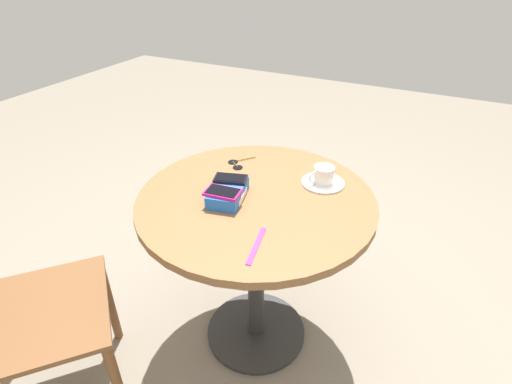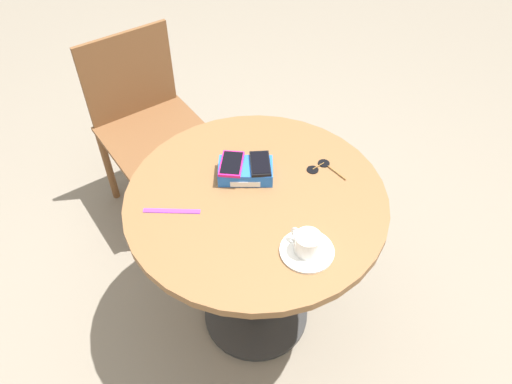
% 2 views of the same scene
% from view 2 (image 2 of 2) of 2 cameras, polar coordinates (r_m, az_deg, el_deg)
% --- Properties ---
extents(ground_plane, '(8.00, 8.00, 0.00)m').
position_cam_2_polar(ground_plane, '(2.22, 0.00, -13.70)').
color(ground_plane, gray).
extents(round_table, '(0.87, 0.87, 0.74)m').
position_cam_2_polar(round_table, '(1.74, 0.00, -3.87)').
color(round_table, '#2D2D2D').
rests_on(round_table, ground_plane).
extents(phone_box, '(0.20, 0.15, 0.05)m').
position_cam_2_polar(phone_box, '(1.68, -1.20, 2.41)').
color(phone_box, blue).
rests_on(phone_box, round_table).
extents(phone_magenta, '(0.09, 0.13, 0.01)m').
position_cam_2_polar(phone_magenta, '(1.66, -2.81, 3.24)').
color(phone_magenta, '#D11975').
rests_on(phone_magenta, phone_box).
extents(phone_black, '(0.10, 0.13, 0.01)m').
position_cam_2_polar(phone_black, '(1.66, 0.49, 3.27)').
color(phone_black, black).
rests_on(phone_black, phone_box).
extents(saucer, '(0.16, 0.16, 0.01)m').
position_cam_2_polar(saucer, '(1.49, 5.83, -6.71)').
color(saucer, white).
rests_on(saucer, round_table).
extents(coffee_cup, '(0.10, 0.08, 0.06)m').
position_cam_2_polar(coffee_cup, '(1.46, 5.87, -5.78)').
color(coffee_cup, white).
rests_on(coffee_cup, saucer).
extents(lanyard_strap, '(0.18, 0.05, 0.00)m').
position_cam_2_polar(lanyard_strap, '(1.61, -9.61, -2.16)').
color(lanyard_strap, purple).
rests_on(lanyard_strap, round_table).
extents(sunglasses, '(0.14, 0.09, 0.01)m').
position_cam_2_polar(sunglasses, '(1.74, 7.36, 2.83)').
color(sunglasses, black).
rests_on(sunglasses, round_table).
extents(chair_near_window, '(0.64, 0.64, 0.87)m').
position_cam_2_polar(chair_near_window, '(2.39, -12.07, 7.41)').
color(chair_near_window, brown).
rests_on(chair_near_window, ground_plane).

